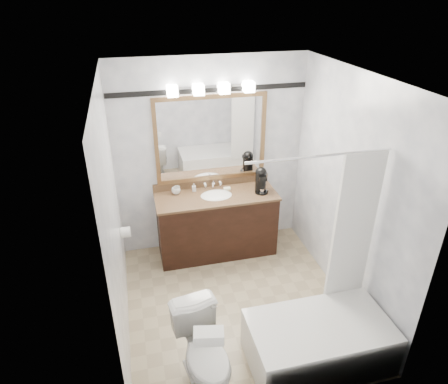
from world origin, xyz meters
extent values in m
cube|color=tan|center=(0.00, 0.00, -0.01)|extent=(2.40, 2.60, 0.01)
cube|color=white|center=(0.00, 0.00, 2.50)|extent=(2.40, 2.60, 0.01)
cube|color=white|center=(0.00, 1.30, 1.25)|extent=(2.40, 0.01, 2.50)
cube|color=white|center=(0.00, -1.30, 1.25)|extent=(2.40, 0.01, 2.50)
cube|color=white|center=(-1.20, 0.00, 1.25)|extent=(0.01, 2.60, 2.50)
cube|color=white|center=(1.20, 0.00, 1.25)|extent=(0.01, 2.60, 2.50)
cube|color=black|center=(0.00, 1.01, 0.41)|extent=(1.50, 0.55, 0.82)
cube|color=#936B45|center=(0.00, 1.01, 0.83)|extent=(1.53, 0.58, 0.03)
cube|color=#936B45|center=(0.00, 1.29, 0.90)|extent=(1.53, 0.03, 0.10)
ellipsoid|color=white|center=(0.00, 1.01, 0.82)|extent=(0.44, 0.34, 0.14)
cube|color=olive|center=(0.00, 1.28, 2.02)|extent=(1.40, 0.04, 0.05)
cube|color=olive|center=(0.00, 1.28, 0.97)|extent=(1.40, 0.04, 0.05)
cube|color=olive|center=(-0.68, 1.28, 1.50)|extent=(0.05, 0.04, 1.00)
cube|color=olive|center=(0.68, 1.28, 1.50)|extent=(0.05, 0.04, 1.00)
cube|color=white|center=(0.00, 1.29, 1.50)|extent=(1.30, 0.01, 1.00)
cube|color=silver|center=(0.00, 1.27, 2.15)|extent=(0.90, 0.05, 0.03)
cube|color=white|center=(-0.45, 1.22, 2.13)|extent=(0.12, 0.12, 0.12)
cube|color=white|center=(-0.15, 1.22, 2.13)|extent=(0.12, 0.12, 0.12)
cube|color=white|center=(0.15, 1.22, 2.13)|extent=(0.12, 0.12, 0.12)
cube|color=white|center=(0.45, 1.22, 2.13)|extent=(0.12, 0.12, 0.12)
cube|color=black|center=(0.00, 1.29, 2.10)|extent=(2.40, 0.01, 0.06)
cube|color=white|center=(0.53, -0.92, 0.23)|extent=(1.30, 0.72, 0.45)
cylinder|color=silver|center=(0.53, -0.54, 1.95)|extent=(1.30, 0.02, 0.02)
cube|color=white|center=(0.95, -0.55, 1.18)|extent=(0.40, 0.04, 1.55)
cylinder|color=white|center=(-1.14, 0.66, 0.70)|extent=(0.11, 0.12, 0.12)
imported|color=white|center=(-0.55, -0.92, 0.37)|extent=(0.53, 0.79, 0.75)
cube|color=white|center=(-0.55, -1.12, 0.79)|extent=(0.25, 0.17, 0.10)
cylinder|color=black|center=(0.57, 0.95, 0.86)|extent=(0.17, 0.17, 0.02)
cylinder|color=black|center=(0.57, 1.00, 0.98)|extent=(0.14, 0.14, 0.24)
sphere|color=black|center=(0.57, 1.00, 1.10)|extent=(0.15, 0.15, 0.15)
cube|color=black|center=(0.57, 0.93, 1.06)|extent=(0.10, 0.10, 0.05)
cylinder|color=silver|center=(0.57, 0.93, 0.89)|extent=(0.06, 0.06, 0.06)
imported|color=white|center=(-0.48, 1.17, 0.89)|extent=(0.14, 0.14, 0.09)
imported|color=white|center=(-0.46, 1.23, 0.89)|extent=(0.09, 0.09, 0.07)
imported|color=white|center=(-0.25, 1.19, 0.90)|extent=(0.05, 0.05, 0.10)
cube|color=beige|center=(0.17, 1.13, 0.86)|extent=(0.09, 0.06, 0.03)
camera|label=1|loc=(-0.96, -3.29, 3.20)|focal=32.00mm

